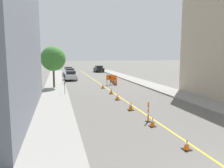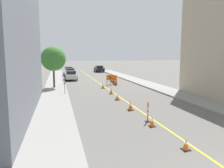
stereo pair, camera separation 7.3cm
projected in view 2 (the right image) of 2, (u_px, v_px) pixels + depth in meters
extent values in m
cube|color=gold|center=(100.00, 84.00, 31.96)|extent=(0.12, 54.13, 0.01)
cube|color=gray|center=(56.00, 85.00, 30.44)|extent=(2.70, 54.13, 0.16)
cube|color=gray|center=(141.00, 82.00, 33.47)|extent=(2.70, 54.13, 0.16)
cube|color=black|center=(186.00, 149.00, 9.78)|extent=(0.37, 0.37, 0.03)
cone|color=orange|center=(186.00, 144.00, 9.75)|extent=(0.29, 0.29, 0.46)
cylinder|color=white|center=(186.00, 143.00, 9.74)|extent=(0.15, 0.15, 0.07)
cube|color=black|center=(152.00, 126.00, 12.96)|extent=(0.38, 0.38, 0.03)
cone|color=orange|center=(152.00, 122.00, 12.93)|extent=(0.30, 0.30, 0.53)
cylinder|color=white|center=(152.00, 121.00, 12.92)|extent=(0.16, 0.16, 0.08)
cube|color=black|center=(130.00, 110.00, 16.75)|extent=(0.46, 0.46, 0.03)
cone|color=orange|center=(130.00, 106.00, 16.71)|extent=(0.37, 0.37, 0.62)
cylinder|color=white|center=(130.00, 105.00, 16.70)|extent=(0.19, 0.19, 0.10)
cube|color=black|center=(117.00, 100.00, 20.54)|extent=(0.46, 0.46, 0.03)
cone|color=orange|center=(117.00, 97.00, 20.50)|extent=(0.37, 0.37, 0.51)
cylinder|color=white|center=(117.00, 96.00, 20.49)|extent=(0.19, 0.19, 0.08)
cube|color=black|center=(111.00, 94.00, 23.77)|extent=(0.43, 0.43, 0.03)
cone|color=orange|center=(111.00, 91.00, 23.72)|extent=(0.34, 0.34, 0.61)
cylinder|color=white|center=(111.00, 90.00, 23.71)|extent=(0.18, 0.18, 0.10)
cube|color=black|center=(103.00, 88.00, 27.66)|extent=(0.46, 0.46, 0.03)
cone|color=orange|center=(103.00, 86.00, 27.62)|extent=(0.37, 0.37, 0.53)
cylinder|color=white|center=(103.00, 86.00, 27.61)|extent=(0.19, 0.19, 0.09)
cube|color=black|center=(148.00, 122.00, 13.85)|extent=(0.30, 0.30, 0.04)
cylinder|color=#EF560C|center=(148.00, 112.00, 13.77)|extent=(0.09, 0.09, 1.17)
cylinder|color=white|center=(148.00, 113.00, 13.77)|extent=(0.10, 0.10, 0.12)
cylinder|color=white|center=(148.00, 108.00, 13.73)|extent=(0.10, 0.10, 0.12)
sphere|color=#EF560C|center=(148.00, 103.00, 13.68)|extent=(0.10, 0.10, 0.10)
cube|color=#EF560C|center=(111.00, 77.00, 30.40)|extent=(1.16, 0.08, 0.71)
cube|color=black|center=(110.00, 77.00, 30.33)|extent=(0.34, 0.03, 0.34)
cube|color=black|center=(110.00, 78.00, 30.35)|extent=(0.34, 0.03, 0.34)
cylinder|color=black|center=(107.00, 83.00, 30.38)|extent=(0.06, 0.06, 0.73)
cylinder|color=black|center=(114.00, 82.00, 30.62)|extent=(0.06, 0.06, 0.73)
cube|color=#EF560C|center=(113.00, 77.00, 31.38)|extent=(0.99, 0.13, 0.57)
cube|color=black|center=(113.00, 77.00, 31.32)|extent=(0.28, 0.04, 0.28)
cube|color=black|center=(113.00, 78.00, 31.34)|extent=(0.28, 0.04, 0.28)
cylinder|color=black|center=(111.00, 82.00, 31.37)|extent=(0.06, 0.06, 0.71)
cylinder|color=black|center=(116.00, 82.00, 31.57)|extent=(0.06, 0.06, 0.71)
cube|color=#EF560C|center=(114.00, 80.00, 33.23)|extent=(0.71, 6.08, 0.93)
cylinder|color=#262626|center=(117.00, 82.00, 30.22)|extent=(0.05, 0.05, 0.93)
cylinder|color=#262626|center=(111.00, 78.00, 36.23)|extent=(0.05, 0.05, 0.93)
cube|color=#B7B7BC|center=(71.00, 76.00, 36.50)|extent=(1.92, 4.35, 0.72)
cube|color=black|center=(71.00, 72.00, 36.21)|extent=(1.58, 1.98, 0.55)
cylinder|color=black|center=(66.00, 78.00, 37.63)|extent=(0.24, 0.65, 0.64)
cylinder|color=black|center=(76.00, 77.00, 38.04)|extent=(0.24, 0.65, 0.64)
cylinder|color=black|center=(66.00, 79.00, 35.06)|extent=(0.24, 0.65, 0.64)
cylinder|color=black|center=(77.00, 79.00, 35.47)|extent=(0.24, 0.65, 0.64)
cube|color=#B7B7BC|center=(70.00, 73.00, 42.98)|extent=(2.04, 4.39, 0.72)
cube|color=black|center=(70.00, 70.00, 42.69)|extent=(1.64, 2.02, 0.55)
cylinder|color=black|center=(65.00, 74.00, 44.11)|extent=(0.26, 0.65, 0.64)
cylinder|color=black|center=(74.00, 74.00, 44.52)|extent=(0.26, 0.65, 0.64)
cylinder|color=black|center=(66.00, 75.00, 41.54)|extent=(0.26, 0.65, 0.64)
cylinder|color=black|center=(75.00, 75.00, 41.95)|extent=(0.26, 0.65, 0.64)
cube|color=silver|center=(68.00, 71.00, 47.99)|extent=(2.04, 4.40, 0.72)
cube|color=black|center=(68.00, 68.00, 47.70)|extent=(1.64, 2.02, 0.55)
cylinder|color=black|center=(64.00, 72.00, 49.12)|extent=(0.26, 0.65, 0.64)
cylinder|color=black|center=(72.00, 72.00, 49.52)|extent=(0.26, 0.65, 0.64)
cylinder|color=black|center=(65.00, 73.00, 46.55)|extent=(0.26, 0.65, 0.64)
cylinder|color=black|center=(73.00, 73.00, 46.96)|extent=(0.26, 0.65, 0.64)
cube|color=black|center=(99.00, 69.00, 53.70)|extent=(2.00, 4.38, 0.72)
cube|color=black|center=(99.00, 67.00, 53.41)|extent=(1.62, 2.00, 0.55)
cylinder|color=black|center=(95.00, 70.00, 54.83)|extent=(0.25, 0.65, 0.64)
cylinder|color=black|center=(101.00, 70.00, 55.24)|extent=(0.25, 0.65, 0.64)
cylinder|color=black|center=(97.00, 71.00, 52.26)|extent=(0.25, 0.65, 0.64)
cylinder|color=black|center=(104.00, 71.00, 52.67)|extent=(0.25, 0.65, 0.64)
cylinder|color=#4C4C51|center=(65.00, 89.00, 22.69)|extent=(0.05, 0.05, 1.01)
cube|color=#565B60|center=(65.00, 83.00, 22.61)|extent=(0.12, 0.10, 0.22)
sphere|color=#565B60|center=(65.00, 82.00, 22.60)|extent=(0.11, 0.11, 0.11)
cylinder|color=#4C4C51|center=(63.00, 80.00, 30.31)|extent=(0.05, 0.05, 1.03)
cube|color=#565B60|center=(63.00, 76.00, 30.23)|extent=(0.12, 0.10, 0.22)
sphere|color=#565B60|center=(63.00, 75.00, 30.21)|extent=(0.11, 0.11, 0.11)
cylinder|color=#4C3823|center=(54.00, 78.00, 27.24)|extent=(0.24, 0.24, 2.45)
sphere|color=#38752D|center=(53.00, 59.00, 26.93)|extent=(3.05, 3.05, 3.05)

